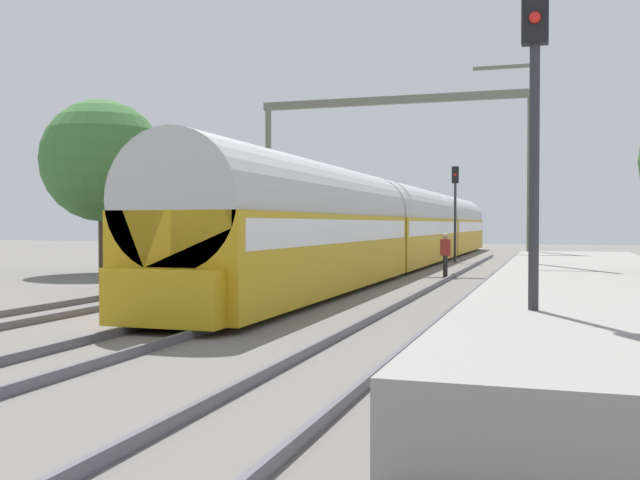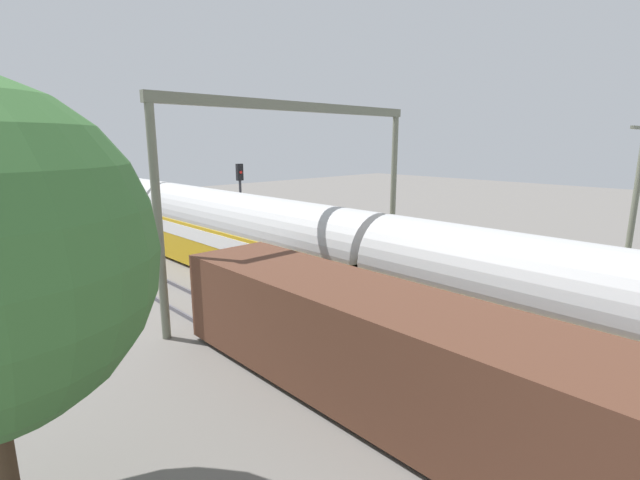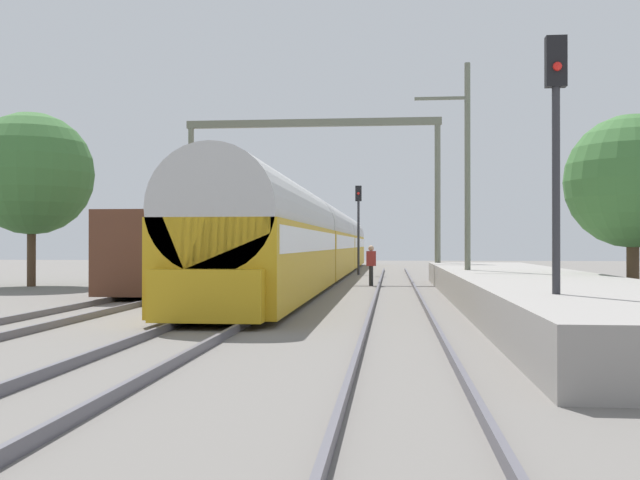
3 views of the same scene
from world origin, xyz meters
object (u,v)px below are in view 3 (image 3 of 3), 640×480
Objects in this scene: person_crossing at (371,262)px; catenary_gantry at (312,165)px; railway_signal_near at (556,149)px; freight_car at (191,252)px; passenger_train at (320,241)px; railway_signal_far at (358,218)px.

catenary_gantry reaches higher than person_crossing.
catenary_gantry is (-6.73, 22.16, 2.16)m from railway_signal_near.
catenary_gantry reaches higher than freight_car.
passenger_train is 9.49× the size of railway_signal_far.
freight_car is (-4.02, -11.24, -0.50)m from passenger_train.
railway_signal_far is at bearing 59.18° from passenger_train.
railway_signal_near is 1.05× the size of railway_signal_far.
passenger_train is at bearing 90.00° from catenary_gantry.
catenary_gantry is at bearing -58.82° from person_crossing.
railway_signal_near is (6.73, -26.18, 1.49)m from passenger_train.
railway_signal_near reaches higher than railway_signal_far.
railway_signal_near is 0.44× the size of catenary_gantry.
railway_signal_far is at bearing 67.66° from freight_car.
railway_signal_near reaches higher than person_crossing.
railway_signal_far is at bearing -90.53° from person_crossing.
passenger_train reaches higher than person_crossing.
catenary_gantry reaches higher than railway_signal_far.
freight_car reaches higher than person_crossing.
passenger_train is 8.53m from person_crossing.
catenary_gantry is (0.00, -4.02, 3.65)m from passenger_train.
catenary_gantry is at bearing 106.89° from railway_signal_near.
catenary_gantry is at bearing -90.00° from passenger_train.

